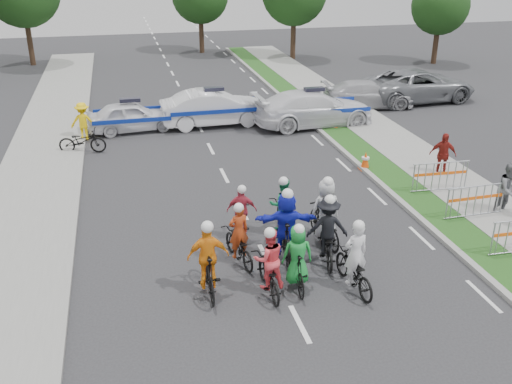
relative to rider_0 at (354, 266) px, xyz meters
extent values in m
plane|color=#28282B|center=(-1.68, -1.06, -0.63)|extent=(90.00, 90.00, 0.00)
cube|color=gray|center=(3.42, 3.94, -0.57)|extent=(0.20, 60.00, 0.12)
cube|color=#234215|center=(4.12, 3.94, -0.57)|extent=(1.20, 60.00, 0.11)
cube|color=gray|center=(5.92, 3.94, -0.56)|extent=(2.40, 60.00, 0.13)
cube|color=gray|center=(-8.18, 3.94, -0.56)|extent=(3.00, 60.00, 0.13)
imported|color=black|center=(0.00, 0.01, -0.14)|extent=(0.80, 1.91, 0.98)
imported|color=white|center=(0.00, -0.04, 0.37)|extent=(0.62, 0.44, 1.62)
sphere|color=white|center=(0.00, -0.09, 1.13)|extent=(0.28, 0.28, 0.28)
imported|color=black|center=(-1.32, 0.40, -0.12)|extent=(0.62, 1.71, 1.01)
imported|color=green|center=(-1.32, 0.35, 0.31)|extent=(0.78, 0.54, 1.51)
sphere|color=white|center=(-1.32, 0.30, 1.01)|extent=(0.26, 0.26, 0.26)
imported|color=black|center=(-2.04, 0.34, -0.16)|extent=(0.64, 1.77, 0.92)
imported|color=#FF4652|center=(-2.04, 0.29, 0.32)|extent=(0.76, 0.59, 1.54)
sphere|color=white|center=(-2.04, 0.24, 1.03)|extent=(0.27, 0.27, 0.27)
imported|color=black|center=(-3.43, 0.67, -0.07)|extent=(0.59, 1.88, 1.12)
imported|color=orange|center=(-3.43, 0.62, 0.39)|extent=(1.00, 0.44, 1.68)
sphere|color=white|center=(-3.43, 0.57, 1.19)|extent=(0.29, 0.29, 0.29)
imported|color=black|center=(-0.18, 1.44, -0.13)|extent=(1.04, 2.00, 1.00)
imported|color=black|center=(-0.18, 1.39, 0.39)|extent=(1.18, 0.82, 1.66)
sphere|color=white|center=(-0.18, 1.34, 1.17)|extent=(0.29, 0.29, 0.29)
imported|color=black|center=(-1.18, 1.81, -0.04)|extent=(0.89, 2.02, 1.17)
imported|color=#1B25D1|center=(-1.18, 1.76, 0.43)|extent=(1.70, 0.80, 1.76)
sphere|color=white|center=(-1.18, 1.71, 1.27)|extent=(0.30, 0.30, 0.30)
imported|color=black|center=(-2.44, 1.90, -0.18)|extent=(0.93, 1.80, 0.90)
imported|color=#B73D16|center=(-2.44, 1.85, 0.30)|extent=(0.61, 0.46, 1.50)
sphere|color=white|center=(-2.44, 1.80, 0.99)|extent=(0.26, 0.26, 0.26)
imported|color=black|center=(0.10, 2.36, -0.04)|extent=(0.70, 1.97, 1.16)
imported|color=silver|center=(0.10, 2.31, 0.43)|extent=(0.89, 0.62, 1.75)
sphere|color=white|center=(0.10, 2.26, 1.26)|extent=(0.30, 0.30, 0.30)
imported|color=black|center=(-0.90, 3.14, -0.16)|extent=(0.85, 1.85, 0.94)
imported|color=#198A4F|center=(-0.90, 3.09, 0.33)|extent=(0.83, 0.69, 1.56)
sphere|color=white|center=(-0.90, 3.04, 1.06)|extent=(0.27, 0.27, 0.27)
imported|color=black|center=(-2.08, 3.17, -0.15)|extent=(0.77, 1.66, 0.96)
imported|color=#C9374D|center=(-2.08, 3.12, 0.27)|extent=(0.90, 0.52, 1.44)
sphere|color=white|center=(-2.08, 3.07, 0.93)|extent=(0.25, 0.25, 0.25)
imported|color=white|center=(-4.68, 14.17, 0.04)|extent=(4.05, 1.99, 1.33)
imported|color=white|center=(-0.95, 14.17, 0.18)|extent=(4.92, 1.85, 1.60)
imported|color=white|center=(3.43, 13.05, 0.18)|extent=(5.64, 2.52, 1.61)
imported|color=#B0B0B5|center=(7.15, 15.37, 0.05)|extent=(4.85, 2.44, 1.35)
imported|color=gray|center=(10.21, 15.91, 0.21)|extent=(6.24, 3.23, 1.68)
imported|color=slate|center=(6.15, 2.71, 0.23)|extent=(0.93, 0.78, 1.71)
imported|color=maroon|center=(5.92, 6.11, 0.18)|extent=(1.02, 0.74, 1.60)
imported|color=yellow|center=(-6.70, 13.36, 0.19)|extent=(1.11, 0.72, 1.62)
cube|color=#F24C0C|center=(3.51, 7.30, -0.61)|extent=(0.40, 0.40, 0.03)
cone|color=#F24C0C|center=(3.51, 7.30, -0.28)|extent=(0.36, 0.36, 0.70)
cylinder|color=silver|center=(3.51, 7.30, -0.18)|extent=(0.29, 0.29, 0.08)
cube|color=#F24C0C|center=(4.21, 12.23, -0.61)|extent=(0.40, 0.40, 0.03)
cone|color=#F24C0C|center=(4.21, 12.23, -0.28)|extent=(0.36, 0.36, 0.70)
cylinder|color=silver|center=(4.21, 12.23, -0.18)|extent=(0.29, 0.29, 0.08)
imported|color=black|center=(-6.72, 11.69, -0.14)|extent=(1.95, 0.97, 0.98)
cylinder|color=#382619|center=(7.32, 28.94, 1.00)|extent=(0.36, 0.36, 3.25)
cylinder|color=#382619|center=(16.32, 24.94, 0.75)|extent=(0.36, 0.36, 2.75)
sphere|color=#123912|center=(16.32, 24.94, 3.22)|extent=(3.85, 3.85, 3.85)
cylinder|color=#382619|center=(-10.68, 30.94, 1.12)|extent=(0.36, 0.36, 3.50)
cylinder|color=#382619|center=(1.32, 32.94, 0.87)|extent=(0.36, 0.36, 3.00)
camera|label=1|loc=(-5.07, -10.91, 7.14)|focal=40.00mm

